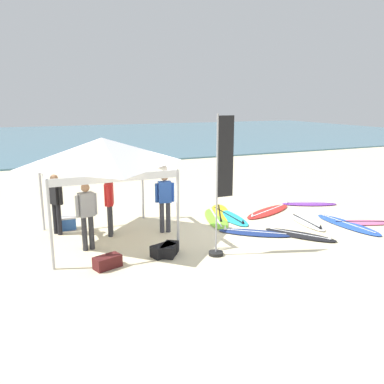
# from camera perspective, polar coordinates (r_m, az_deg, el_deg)

# --- Properties ---
(ground_plane) EXTENTS (80.00, 80.00, 0.00)m
(ground_plane) POSITION_cam_1_polar(r_m,az_deg,el_deg) (11.42, 2.05, -5.84)
(ground_plane) COLOR beige
(sea) EXTENTS (80.00, 36.00, 0.10)m
(sea) POSITION_cam_1_polar(r_m,az_deg,el_deg) (41.59, -17.27, 7.45)
(sea) COLOR teal
(sea) RESTS_ON ground
(canopy_tent) EXTENTS (3.12, 3.12, 2.75)m
(canopy_tent) POSITION_cam_1_polar(r_m,az_deg,el_deg) (10.61, -12.71, 5.64)
(canopy_tent) COLOR #B7B7BC
(canopy_tent) RESTS_ON ground
(surfboard_white) EXTENTS (0.72, 1.86, 0.19)m
(surfboard_white) POSITION_cam_1_polar(r_m,az_deg,el_deg) (12.74, 16.04, -4.17)
(surfboard_white) COLOR white
(surfboard_white) RESTS_ON ground
(surfboard_black) EXTENTS (1.57, 1.97, 0.19)m
(surfboard_black) POSITION_cam_1_polar(r_m,az_deg,el_deg) (11.53, 15.18, -5.93)
(surfboard_black) COLOR black
(surfboard_black) RESTS_ON ground
(surfboard_pink) EXTENTS (1.98, 1.24, 0.19)m
(surfboard_pink) POSITION_cam_1_polar(r_m,az_deg,el_deg) (13.31, 23.20, -4.01)
(surfboard_pink) COLOR pink
(surfboard_pink) RESTS_ON ground
(surfboard_red) EXTENTS (2.37, 1.52, 0.19)m
(surfboard_red) POSITION_cam_1_polar(r_m,az_deg,el_deg) (13.65, 10.80, -2.74)
(surfboard_red) COLOR red
(surfboard_red) RESTS_ON ground
(surfboard_cyan) EXTENTS (0.70, 2.39, 0.19)m
(surfboard_cyan) POSITION_cam_1_polar(r_m,az_deg,el_deg) (12.96, 5.20, -3.42)
(surfboard_cyan) COLOR #23B2CC
(surfboard_cyan) RESTS_ON ground
(surfboard_purple) EXTENTS (1.99, 1.30, 0.19)m
(surfboard_purple) POSITION_cam_1_polar(r_m,az_deg,el_deg) (15.00, 16.36, -1.61)
(surfboard_purple) COLOR purple
(surfboard_purple) RESTS_ON ground
(surfboard_navy) EXTENTS (1.97, 1.70, 0.19)m
(surfboard_navy) POSITION_cam_1_polar(r_m,az_deg,el_deg) (11.45, 8.88, -5.76)
(surfboard_navy) COLOR navy
(surfboard_navy) RESTS_ON ground
(surfboard_lime) EXTENTS (1.28, 2.40, 0.19)m
(surfboard_lime) POSITION_cam_1_polar(r_m,az_deg,el_deg) (12.67, 3.43, -3.77)
(surfboard_lime) COLOR #7AD12D
(surfboard_lime) RESTS_ON ground
(surfboard_yellow) EXTENTS (1.59, 2.41, 0.19)m
(surfboard_yellow) POSITION_cam_1_polar(r_m,az_deg,el_deg) (13.19, 3.97, -3.10)
(surfboard_yellow) COLOR yellow
(surfboard_yellow) RESTS_ON ground
(surfboard_blue) EXTENTS (0.76, 2.38, 0.19)m
(surfboard_blue) POSITION_cam_1_polar(r_m,az_deg,el_deg) (12.92, 21.31, -4.33)
(surfboard_blue) COLOR blue
(surfboard_blue) RESTS_ON ground
(person_black) EXTENTS (0.37, 0.49, 1.71)m
(person_black) POSITION_cam_1_polar(r_m,az_deg,el_deg) (11.66, -18.89, -1.10)
(person_black) COLOR black
(person_black) RESTS_ON ground
(person_grey) EXTENTS (0.54, 0.29, 1.71)m
(person_grey) POSITION_cam_1_polar(r_m,az_deg,el_deg) (10.21, -14.81, -2.78)
(person_grey) COLOR #2D2D33
(person_grey) RESTS_ON ground
(person_blue) EXTENTS (0.54, 0.28, 1.71)m
(person_blue) POSITION_cam_1_polar(r_m,az_deg,el_deg) (11.23, -3.91, -0.94)
(person_blue) COLOR #383842
(person_blue) RESTS_ON ground
(person_red) EXTENTS (0.32, 0.53, 1.71)m
(person_red) POSITION_cam_1_polar(r_m,az_deg,el_deg) (11.16, -11.73, -1.27)
(person_red) COLOR #2D2D33
(person_red) RESTS_ON ground
(banner_flag) EXTENTS (0.60, 0.36, 3.40)m
(banner_flag) POSITION_cam_1_polar(r_m,az_deg,el_deg) (9.45, 4.18, 0.03)
(banner_flag) COLOR #99999E
(banner_flag) RESTS_ON ground
(gear_bag_near_tent) EXTENTS (0.67, 0.49, 0.28)m
(gear_bag_near_tent) POSITION_cam_1_polar(r_m,az_deg,el_deg) (9.30, -11.99, -9.74)
(gear_bag_near_tent) COLOR #4C1919
(gear_bag_near_tent) RESTS_ON ground
(gear_bag_by_pole) EXTENTS (0.61, 0.67, 0.28)m
(gear_bag_by_pole) POSITION_cam_1_polar(r_m,az_deg,el_deg) (9.82, -3.22, -8.22)
(gear_bag_by_pole) COLOR black
(gear_bag_by_pole) RESTS_ON ground
(gear_bag_on_sand) EXTENTS (0.67, 0.49, 0.28)m
(gear_bag_on_sand) POSITION_cam_1_polar(r_m,az_deg,el_deg) (9.78, -4.09, -8.31)
(gear_bag_on_sand) COLOR black
(gear_bag_on_sand) RESTS_ON ground
(cooler_box) EXTENTS (0.50, 0.36, 0.39)m
(cooler_box) POSITION_cam_1_polar(r_m,az_deg,el_deg) (12.21, -17.45, -4.23)
(cooler_box) COLOR #2D60B7
(cooler_box) RESTS_ON ground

